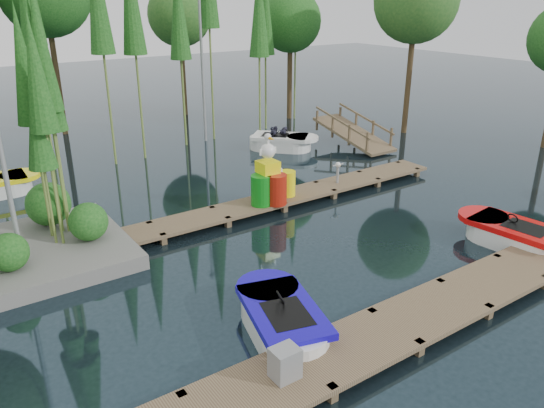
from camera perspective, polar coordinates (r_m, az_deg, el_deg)
ground_plane at (r=14.03m, az=-0.53°, el=-5.23°), size 90.00×90.00×0.00m
near_dock at (r=10.99m, az=13.05°, el=-12.82°), size 18.00×1.50×0.50m
far_dock at (r=16.34m, az=-2.53°, el=-0.32°), size 15.00×1.20×0.50m
tree_screen at (r=21.54m, az=-22.63°, el=19.57°), size 34.42×18.53×10.31m
lamp_rear at (r=24.12m, az=-7.62°, el=16.59°), size 0.30×0.30×7.25m
ramp at (r=23.94m, az=8.73°, el=7.56°), size 1.50×3.94×1.49m
boat_blue at (r=10.84m, az=1.07°, el=-12.39°), size 2.04×3.18×0.99m
boat_red at (r=15.69m, az=24.53°, el=-3.12°), size 1.68×3.11×1.00m
boat_white_far at (r=23.19m, az=1.02°, el=6.66°), size 3.06×3.11×1.42m
utility_cabinet at (r=9.30m, az=1.40°, el=-16.73°), size 0.47×0.39×0.57m
yellow_barrel at (r=16.93m, az=1.62°, el=2.22°), size 0.54×0.54×0.81m
drum_cluster at (r=16.31m, az=-0.25°, el=2.34°), size 1.26×1.16×2.18m
seagull_post at (r=18.18m, az=7.09°, el=3.77°), size 0.46×0.25×0.74m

